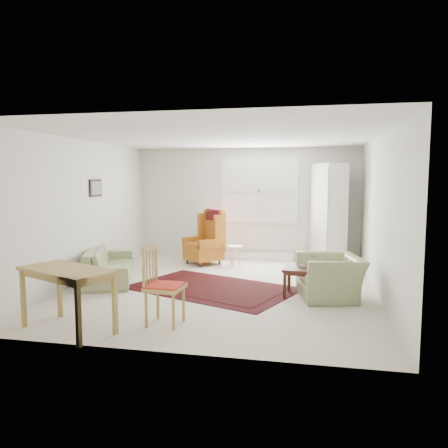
% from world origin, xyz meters
% --- Properties ---
extents(room, '(5.04, 5.54, 2.51)m').
position_xyz_m(room, '(0.02, 0.21, 1.26)').
color(room, beige).
rests_on(room, ground).
extents(rug, '(3.08, 2.56, 0.03)m').
position_xyz_m(rug, '(-0.13, -0.03, 0.01)').
color(rug, black).
rests_on(rug, ground).
extents(sofa, '(1.42, 2.10, 0.79)m').
position_xyz_m(sofa, '(-2.10, 0.22, 0.39)').
color(sofa, '#899362').
rests_on(sofa, ground).
extents(armchair, '(1.08, 1.18, 0.78)m').
position_xyz_m(armchair, '(1.77, -0.22, 0.39)').
color(armchair, '#899362').
rests_on(armchair, ground).
extents(wingback_chair, '(0.98, 0.98, 1.17)m').
position_xyz_m(wingback_chair, '(-0.79, 1.96, 0.58)').
color(wingback_chair, '#AF621B').
rests_on(wingback_chair, ground).
extents(coffee_table, '(0.60, 0.60, 0.45)m').
position_xyz_m(coffee_table, '(1.34, -0.18, 0.22)').
color(coffee_table, '#451D15').
rests_on(coffee_table, ground).
extents(stool, '(0.40, 0.40, 0.42)m').
position_xyz_m(stool, '(-0.11, 1.94, 0.21)').
color(stool, white).
rests_on(stool, ground).
extents(cabinet, '(0.76, 0.96, 2.13)m').
position_xyz_m(cabinet, '(1.81, 2.35, 1.07)').
color(cabinet, white).
rests_on(cabinet, ground).
extents(desk, '(1.34, 1.04, 0.76)m').
position_xyz_m(desk, '(-1.37, -2.35, 0.38)').
color(desk, '#AB8B45').
rests_on(desk, ground).
extents(desk_chair, '(0.46, 0.46, 1.00)m').
position_xyz_m(desk_chair, '(-0.30, -1.91, 0.50)').
color(desk_chair, '#AB8B45').
rests_on(desk_chair, ground).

